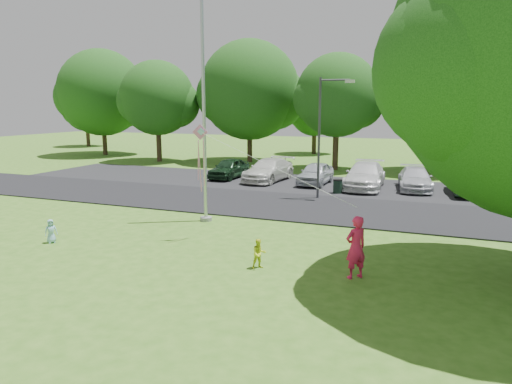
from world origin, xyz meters
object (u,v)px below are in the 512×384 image
(flagpole, at_px, (204,122))
(street_lamp, at_px, (324,127))
(child_yellow, at_px, (259,254))
(child_blue, at_px, (51,231))
(trash_can, at_px, (338,187))
(kite, at_px, (204,146))
(woman, at_px, (356,247))

(flagpole, xyz_separation_m, street_lamp, (3.58, 6.32, -0.41))
(child_yellow, bearing_deg, flagpole, 92.94)
(flagpole, distance_m, child_yellow, 7.24)
(flagpole, bearing_deg, child_blue, -127.24)
(child_blue, bearing_deg, flagpole, -1.86)
(street_lamp, xyz_separation_m, child_yellow, (0.57, -10.94, -3.30))
(flagpole, xyz_separation_m, child_yellow, (4.15, -4.62, -3.71))
(trash_can, xyz_separation_m, child_blue, (-7.73, -12.84, 0.02))
(flagpole, height_order, kite, flagpole)
(trash_can, bearing_deg, flagpole, -116.84)
(street_lamp, relative_size, kite, 1.03)
(street_lamp, height_order, kite, street_lamp)
(flagpole, distance_m, child_blue, 7.14)
(woman, bearing_deg, child_yellow, -40.04)
(flagpole, bearing_deg, child_yellow, -48.02)
(kite, bearing_deg, flagpole, 96.64)
(street_lamp, bearing_deg, child_yellow, -93.30)
(woman, bearing_deg, kite, -62.59)
(street_lamp, bearing_deg, child_blue, -129.34)
(child_blue, distance_m, kite, 6.24)
(child_yellow, bearing_deg, trash_can, 51.44)
(woman, bearing_deg, trash_can, -121.57)
(street_lamp, distance_m, trash_can, 3.77)
(woman, height_order, kite, kite)
(trash_can, distance_m, woman, 12.73)
(woman, xyz_separation_m, child_yellow, (-2.81, -0.24, -0.45))
(child_yellow, xyz_separation_m, kite, (-2.85, 2.05, 2.97))
(kite, bearing_deg, child_yellow, -55.99)
(kite, bearing_deg, child_blue, -175.77)
(trash_can, bearing_deg, kite, -104.56)
(street_lamp, xyz_separation_m, woman, (3.38, -10.70, -2.85))
(street_lamp, height_order, woman, street_lamp)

